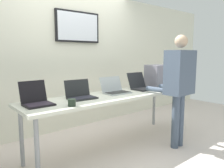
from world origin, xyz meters
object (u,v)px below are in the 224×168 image
laptop_station_0 (36,99)px  person (179,81)px  laptop_station_2 (115,89)px  coffee_mug (72,103)px  equipment_box (157,76)px  workbench (113,98)px  laptop_station_1 (80,94)px  laptop_station_3 (141,86)px

laptop_station_0 → person: size_ratio=0.21×
laptop_station_2 → coffee_mug: laptop_station_2 is taller
equipment_box → laptop_station_0: equipment_box is taller
workbench → laptop_station_1: 0.53m
workbench → coffee_mug: bearing=-163.0°
laptop_station_3 → person: bearing=-86.6°
person → coffee_mug: bearing=166.4°
laptop_station_0 → laptop_station_1: size_ratio=0.91×
equipment_box → laptop_station_3: equipment_box is taller
equipment_box → laptop_station_0: size_ratio=1.16×
laptop_station_1 → laptop_station_3: (1.18, 0.00, 0.01)m
laptop_station_2 → coffee_mug: (-0.91, -0.32, -0.01)m
workbench → laptop_station_2: (0.10, 0.07, 0.11)m
laptop_station_1 → laptop_station_2: (0.61, 0.00, -0.00)m
person → coffee_mug: size_ratio=18.23×
laptop_station_2 → coffee_mug: size_ratio=4.38×
laptop_station_0 → laptop_station_3: (1.76, -0.01, 0.00)m
laptop_station_2 → laptop_station_3: laptop_station_3 is taller
laptop_station_2 → person: person is taller
laptop_station_0 → person: bearing=-21.2°
laptop_station_1 → laptop_station_3: laptop_station_3 is taller
laptop_station_1 → equipment_box: bearing=0.3°
equipment_box → person: (-0.38, -0.69, 0.01)m
workbench → person: bearing=-41.2°
laptop_station_3 → person: size_ratio=0.23×
person → laptop_station_3: bearing=93.4°
laptop_station_1 → laptop_station_2: size_ratio=0.95×
laptop_station_0 → laptop_station_2: 1.19m
person → laptop_station_2: bearing=131.7°
equipment_box → laptop_station_1: equipment_box is taller
person → laptop_station_1: bearing=150.7°
workbench → laptop_station_3: size_ratio=7.06×
laptop_station_3 → person: person is taller
equipment_box → laptop_station_3: (-0.43, -0.01, -0.13)m
laptop_station_1 → coffee_mug: laptop_station_1 is taller
laptop_station_3 → person: 0.70m
workbench → laptop_station_2: laptop_station_2 is taller
equipment_box → laptop_station_2: 1.01m
laptop_station_0 → equipment_box: bearing=-0.2°
laptop_station_0 → laptop_station_2: (1.19, -0.01, -0.01)m
laptop_station_3 → coffee_mug: laptop_station_3 is taller
laptop_station_0 → workbench: bearing=-4.2°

